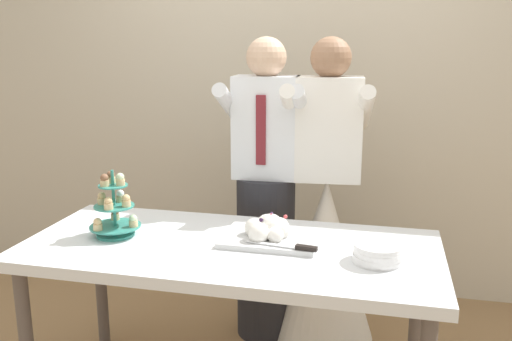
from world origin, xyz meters
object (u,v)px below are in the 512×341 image
(person_bride, at_px, (325,239))
(dessert_table, at_px, (230,260))
(person_groom, at_px, (266,207))
(cupcake_stand, at_px, (114,210))
(plate_stack, at_px, (378,253))
(main_cake_tray, at_px, (270,232))

(person_bride, bearing_deg, dessert_table, -117.03)
(person_groom, bearing_deg, cupcake_stand, -129.47)
(plate_stack, relative_size, person_bride, 0.12)
(main_cake_tray, bearing_deg, cupcake_stand, -172.46)
(person_groom, height_order, person_bride, same)
(dessert_table, xyz_separation_m, plate_stack, (0.63, -0.05, 0.11))
(dessert_table, relative_size, person_groom, 1.08)
(dessert_table, relative_size, cupcake_stand, 5.90)
(cupcake_stand, bearing_deg, person_bride, 38.00)
(main_cake_tray, xyz_separation_m, plate_stack, (0.47, -0.13, -0.00))
(plate_stack, xyz_separation_m, person_bride, (-0.28, 0.73, -0.23))
(main_cake_tray, relative_size, person_groom, 0.26)
(person_bride, bearing_deg, person_groom, -176.79)
(plate_stack, bearing_deg, main_cake_tray, 164.20)
(dessert_table, distance_m, person_bride, 0.77)
(cupcake_stand, height_order, person_groom, person_groom)
(dessert_table, xyz_separation_m, person_bride, (0.35, 0.68, -0.12))
(plate_stack, bearing_deg, dessert_table, 175.31)
(person_groom, bearing_deg, dessert_table, -91.43)
(dessert_table, relative_size, main_cake_tray, 4.14)
(main_cake_tray, distance_m, person_groom, 0.60)
(dessert_table, height_order, person_groom, person_groom)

